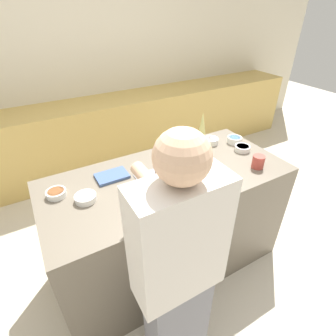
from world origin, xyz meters
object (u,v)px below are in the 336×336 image
candy_bowl_center_rear (242,148)px  candy_bowl_near_tray_right (211,141)px  candy_bowl_beside_tree (186,157)px  candy_bowl_behind_tray (86,198)px  baking_tray (171,178)px  decorative_tree (202,134)px  candy_bowl_far_left (174,147)px  candy_bowl_near_tray_left (234,139)px  candy_bowl_far_right (56,193)px  cookbook (112,176)px  mug (258,162)px  gingerbread_house (171,165)px  person (178,277)px

candy_bowl_center_rear → candy_bowl_near_tray_right: 0.27m
candy_bowl_beside_tree → candy_bowl_behind_tray: bearing=-172.1°
baking_tray → decorative_tree: size_ratio=1.21×
candy_bowl_far_left → candy_bowl_center_rear: size_ratio=0.76×
baking_tray → candy_bowl_far_left: size_ratio=4.48×
candy_bowl_near_tray_left → candy_bowl_far_right: bearing=-179.9°
decorative_tree → cookbook: (-0.72, 0.04, -0.17)m
decorative_tree → candy_bowl_near_tray_right: bearing=30.5°
decorative_tree → baking_tray: bearing=-155.2°
candy_bowl_beside_tree → mug: size_ratio=0.94×
gingerbread_house → candy_bowl_near_tray_right: gingerbread_house is taller
baking_tray → mug: (0.63, -0.19, 0.04)m
gingerbread_house → candy_bowl_far_left: 0.41m
candy_bowl_center_rear → person: person is taller
candy_bowl_behind_tray → candy_bowl_far_left: bearing=18.9°
candy_bowl_far_left → cookbook: candy_bowl_far_left is taller
baking_tray → decorative_tree: (0.37, 0.17, 0.17)m
candy_bowl_far_right → gingerbread_house: bearing=-14.8°
baking_tray → candy_bowl_near_tray_right: candy_bowl_near_tray_right is taller
candy_bowl_center_rear → baking_tray: bearing=-175.9°
candy_bowl_near_tray_right → cookbook: (-0.91, -0.07, -0.02)m
baking_tray → candy_bowl_near_tray_right: size_ratio=3.27×
candy_bowl_near_tray_left → person: (-1.08, -0.83, -0.11)m
candy_bowl_far_right → mug: 1.40m
gingerbread_house → candy_bowl_beside_tree: size_ratio=3.08×
cookbook → candy_bowl_near_tray_left: bearing=-1.2°
candy_bowl_near_tray_left → candy_bowl_far_left: 0.54m
candy_bowl_far_left → mug: mug is taller
mug → candy_bowl_near_tray_right: bearing=97.8°
candy_bowl_center_rear → candy_bowl_near_tray_right: bearing=122.4°
candy_bowl_far_right → cookbook: 0.37m
candy_bowl_near_tray_left → baking_tray: bearing=-165.5°
candy_bowl_near_tray_right → gingerbread_house: bearing=-153.2°
decorative_tree → candy_bowl_beside_tree: (-0.14, -0.00, -0.16)m
gingerbread_house → candy_bowl_center_rear: size_ratio=2.22×
candy_bowl_beside_tree → person: size_ratio=0.06×
candy_bowl_center_rear → candy_bowl_beside_tree: bearing=166.1°
gingerbread_house → baking_tray: bearing=-148.4°
candy_bowl_near_tray_right → cookbook: candy_bowl_near_tray_right is taller
person → candy_bowl_far_right: bearing=115.4°
candy_bowl_near_tray_left → mug: bearing=-107.6°
candy_bowl_far_left → cookbook: bearing=-168.8°
gingerbread_house → mug: gingerbread_house is taller
mug → person: (-0.96, -0.44, -0.12)m
candy_bowl_center_rear → mug: size_ratio=1.30×
candy_bowl_far_right → cookbook: candy_bowl_far_right is taller
baking_tray → candy_bowl_far_left: (0.22, 0.33, 0.02)m
candy_bowl_far_left → candy_bowl_near_tray_right: bearing=-7.9°
gingerbread_house → candy_bowl_behind_tray: size_ratio=2.11×
candy_bowl_beside_tree → person: bearing=-125.2°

